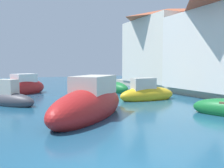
{
  "coord_description": "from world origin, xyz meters",
  "views": [
    {
      "loc": [
        -1.91,
        -4.37,
        2.23
      ],
      "look_at": [
        4.46,
        10.31,
        0.96
      ],
      "focal_mm": 39.7,
      "sensor_mm": 36.0,
      "label": 1
    }
  ],
  "objects_px": {
    "moored_boat_0": "(90,104)",
    "moored_boat_1": "(115,88)",
    "waterfront_building_annex": "(167,45)",
    "moored_boat_9": "(21,87)",
    "moored_boat_4": "(147,94)",
    "moored_boat_6": "(10,98)"
  },
  "relations": [
    {
      "from": "moored_boat_0",
      "to": "moored_boat_1",
      "type": "relative_size",
      "value": 1.71
    },
    {
      "from": "moored_boat_1",
      "to": "moored_boat_4",
      "type": "relative_size",
      "value": 0.85
    },
    {
      "from": "moored_boat_1",
      "to": "waterfront_building_annex",
      "type": "xyz_separation_m",
      "value": [
        6.75,
        2.4,
        3.85
      ]
    },
    {
      "from": "moored_boat_0",
      "to": "moored_boat_9",
      "type": "bearing_deg",
      "value": -124.41
    },
    {
      "from": "moored_boat_0",
      "to": "moored_boat_1",
      "type": "height_order",
      "value": "moored_boat_0"
    },
    {
      "from": "moored_boat_0",
      "to": "waterfront_building_annex",
      "type": "bearing_deg",
      "value": 175.55
    },
    {
      "from": "moored_boat_6",
      "to": "moored_boat_9",
      "type": "xyz_separation_m",
      "value": [
        0.84,
        5.31,
        0.11
      ]
    },
    {
      "from": "moored_boat_0",
      "to": "moored_boat_6",
      "type": "distance_m",
      "value": 5.49
    },
    {
      "from": "moored_boat_1",
      "to": "waterfront_building_annex",
      "type": "bearing_deg",
      "value": 98.24
    },
    {
      "from": "moored_boat_0",
      "to": "moored_boat_4",
      "type": "bearing_deg",
      "value": 167.62
    },
    {
      "from": "moored_boat_1",
      "to": "moored_boat_4",
      "type": "distance_m",
      "value": 4.92
    },
    {
      "from": "moored_boat_0",
      "to": "moored_boat_9",
      "type": "distance_m",
      "value": 10.12
    },
    {
      "from": "moored_boat_0",
      "to": "moored_boat_9",
      "type": "relative_size",
      "value": 1.24
    },
    {
      "from": "moored_boat_0",
      "to": "waterfront_building_annex",
      "type": "xyz_separation_m",
      "value": [
        11.64,
        10.67,
        3.6
      ]
    },
    {
      "from": "moored_boat_9",
      "to": "waterfront_building_annex",
      "type": "distance_m",
      "value": 14.34
    },
    {
      "from": "moored_boat_4",
      "to": "moored_boat_9",
      "type": "height_order",
      "value": "moored_boat_9"
    },
    {
      "from": "moored_boat_1",
      "to": "moored_boat_6",
      "type": "relative_size",
      "value": 1.05
    },
    {
      "from": "moored_boat_6",
      "to": "moored_boat_9",
      "type": "bearing_deg",
      "value": 130.3
    },
    {
      "from": "moored_boat_0",
      "to": "moored_boat_4",
      "type": "xyz_separation_m",
      "value": [
        4.86,
        3.35,
        -0.16
      ]
    },
    {
      "from": "waterfront_building_annex",
      "to": "moored_boat_4",
      "type": "bearing_deg",
      "value": -132.81
    },
    {
      "from": "moored_boat_0",
      "to": "moored_boat_1",
      "type": "distance_m",
      "value": 9.61
    },
    {
      "from": "moored_boat_4",
      "to": "moored_boat_1",
      "type": "bearing_deg",
      "value": 88.39
    }
  ]
}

